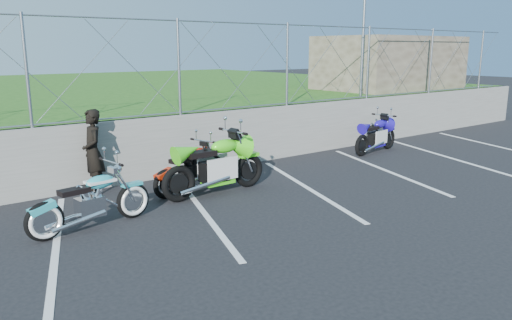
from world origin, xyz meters
TOP-DOWN VIEW (x-y plane):
  - ground at (0.00, 0.00)m, footprint 90.00×90.00m
  - retaining_wall at (0.00, 3.50)m, footprint 30.00×0.22m
  - grass_field at (0.00, 13.50)m, footprint 30.00×20.00m
  - stone_building at (10.50, 5.50)m, footprint 5.00×3.00m
  - chain_link_fence at (0.00, 3.50)m, footprint 28.00×0.03m
  - sign_pole at (7.20, 3.90)m, footprint 0.08×0.08m
  - parking_lines at (1.20, 1.00)m, footprint 18.29×4.31m
  - cruiser_turquoise at (-1.75, 1.29)m, footprint 2.00×0.63m
  - naked_orange at (0.50, 2.21)m, footprint 1.84×0.70m
  - sportbike_green at (0.75, 1.71)m, footprint 2.26×0.81m
  - sportbike_blue at (6.21, 2.43)m, footprint 1.87×0.66m
  - person_standing at (-1.07, 3.13)m, footprint 0.45×0.62m

SIDE VIEW (x-z plane):
  - ground at x=0.00m, z-range 0.00..0.00m
  - parking_lines at x=1.20m, z-range 0.00..0.01m
  - naked_orange at x=0.50m, z-range -0.07..0.87m
  - cruiser_turquoise at x=-1.75m, z-range -0.10..0.90m
  - sportbike_blue at x=6.21m, z-range -0.07..0.90m
  - sportbike_green at x=0.75m, z-range -0.08..1.09m
  - retaining_wall at x=0.00m, z-range 0.00..1.30m
  - grass_field at x=0.00m, z-range 0.00..1.30m
  - person_standing at x=-1.07m, z-range 0.00..1.60m
  - stone_building at x=10.50m, z-range 1.30..3.10m
  - chain_link_fence at x=0.00m, z-range 1.30..3.30m
  - sign_pole at x=7.20m, z-range 1.30..4.30m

